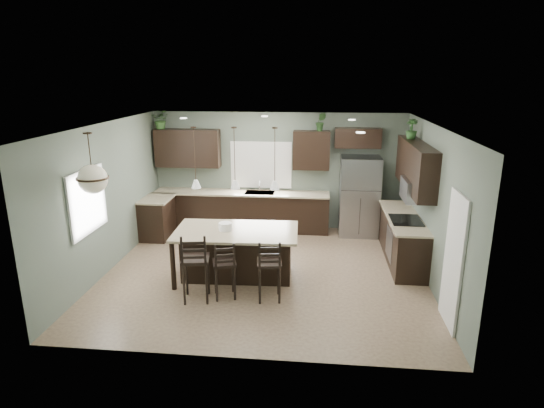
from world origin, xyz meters
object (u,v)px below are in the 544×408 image
Objects in this scene: serving_dish at (225,226)px; bar_stool_right at (269,269)px; kitchen_island at (237,254)px; bar_stool_left at (196,266)px; plant_back_left at (161,119)px; bar_stool_center at (225,269)px; refrigerator at (359,196)px.

bar_stool_right reaches higher than serving_dish.
kitchen_island is at bearing 122.78° from bar_stool_right.
plant_back_left is (-1.74, 3.75, 2.02)m from bar_stool_left.
serving_dish is at bearing 83.58° from bar_stool_center.
bar_stool_left is (-0.52, -0.93, 0.14)m from kitchen_island.
bar_stool_right is at bearing -3.37° from bar_stool_left.
refrigerator reaches higher than bar_stool_center.
bar_stool_right is (0.76, -0.01, 0.03)m from bar_stool_center.
bar_stool_right is at bearing -116.70° from refrigerator.
serving_dish is at bearing -134.69° from refrigerator.
plant_back_left is (-4.68, 0.17, 1.70)m from refrigerator.
refrigerator is at bearing 45.31° from serving_dish.
kitchen_island is 0.57m from serving_dish.
serving_dish is at bearing 61.31° from bar_stool_left.
serving_dish is 1.06m from bar_stool_left.
serving_dish is 0.22× the size of bar_stool_right.
bar_stool_center is (0.45, 0.14, -0.09)m from bar_stool_left.
bar_stool_center is 0.76m from bar_stool_right.
refrigerator is at bearing -2.11° from plant_back_left.
refrigerator is 1.54× the size of bar_stool_left.
kitchen_island is 2.17× the size of bar_stool_center.
refrigerator is 4.99m from plant_back_left.
refrigerator is at bearing 37.96° from bar_stool_center.
bar_stool_center is (0.13, -0.79, -0.48)m from serving_dish.
bar_stool_right is at bearing -50.76° from plant_back_left.
serving_dish is 0.53× the size of plant_back_left.
kitchen_island is at bearing -132.51° from refrigerator.
bar_stool_center is (-2.49, -3.43, -0.41)m from refrigerator.
plant_back_left is at bearing 105.20° from bar_stool_center.
bar_stool_right reaches higher than bar_stool_center.
refrigerator is 7.71× the size of serving_dish.
refrigerator is 0.83× the size of kitchen_island.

